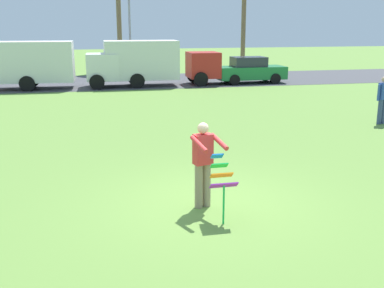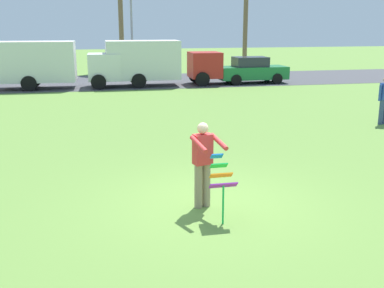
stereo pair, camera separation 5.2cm
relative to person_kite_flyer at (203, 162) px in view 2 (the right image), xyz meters
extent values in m
plane|color=olive|center=(0.21, 0.18, -0.95)|extent=(120.00, 120.00, 0.00)
cube|color=#424247|center=(0.21, 21.26, -0.95)|extent=(120.00, 8.00, 0.01)
cylinder|color=gray|center=(0.08, 0.04, -0.50)|extent=(0.16, 0.16, 0.90)
cylinder|color=gray|center=(-0.09, 0.00, -0.50)|extent=(0.16, 0.16, 0.90)
cube|color=red|center=(-0.01, 0.02, 0.25)|extent=(0.41, 0.31, 0.60)
sphere|color=beige|center=(-0.01, 0.02, 0.67)|extent=(0.22, 0.22, 0.22)
cylinder|color=red|center=(0.27, -0.16, 0.43)|extent=(0.24, 0.59, 0.24)
cylinder|color=red|center=(-0.15, -0.28, 0.43)|extent=(0.24, 0.59, 0.24)
cube|color=blue|center=(0.17, -0.38, 0.21)|extent=(0.22, 0.14, 0.12)
cube|color=green|center=(0.17, -0.55, 0.08)|extent=(0.32, 0.14, 0.12)
cube|color=orange|center=(0.17, -0.71, -0.06)|extent=(0.42, 0.14, 0.12)
cube|color=purple|center=(0.17, -0.87, -0.20)|extent=(0.51, 0.14, 0.12)
cylinder|color=green|center=(0.17, -0.87, -0.57)|extent=(0.04, 0.04, 0.75)
cube|color=silver|center=(-1.35, 18.78, 0.22)|extent=(1.86, 1.95, 1.50)
cube|color=silver|center=(-5.05, 18.89, 0.57)|extent=(4.26, 2.13, 2.20)
cylinder|color=black|center=(-1.68, 19.71, -0.53)|extent=(0.85, 0.31, 0.84)
cylinder|color=black|center=(-1.73, 17.87, -0.53)|extent=(0.85, 0.31, 0.84)
cylinder|color=black|center=(-5.38, 19.82, -0.53)|extent=(0.85, 0.31, 0.84)
cylinder|color=black|center=(-5.44, 17.98, -0.53)|extent=(0.85, 0.31, 0.84)
cube|color=#B2231E|center=(4.57, 18.85, 0.22)|extent=(1.81, 1.91, 1.50)
cube|color=silver|center=(0.87, 18.87, 0.57)|extent=(4.21, 2.02, 2.20)
cylinder|color=black|center=(4.22, 19.77, -0.53)|extent=(0.84, 0.28, 0.84)
cylinder|color=black|center=(4.21, 17.93, -0.53)|extent=(0.84, 0.28, 0.84)
cylinder|color=black|center=(0.52, 19.79, -0.53)|extent=(0.84, 0.28, 0.84)
cylinder|color=black|center=(0.51, 17.95, -0.53)|extent=(0.84, 0.28, 0.84)
cube|color=#1E7238|center=(7.58, 18.86, -0.31)|extent=(4.23, 1.78, 0.76)
cube|color=#282D38|center=(7.43, 18.86, 0.35)|extent=(2.04, 1.43, 0.60)
cylinder|color=black|center=(8.87, 19.70, -0.63)|extent=(0.64, 0.23, 0.64)
cylinder|color=black|center=(8.90, 18.08, -0.63)|extent=(0.64, 0.23, 0.64)
cylinder|color=black|center=(6.27, 19.65, -0.63)|extent=(0.64, 0.23, 0.64)
cylinder|color=black|center=(6.30, 18.03, -0.63)|extent=(0.64, 0.23, 0.64)
cylinder|color=brown|center=(0.27, 28.20, 2.73)|extent=(0.36, 0.36, 7.36)
cylinder|color=brown|center=(10.00, 27.72, 3.42)|extent=(0.36, 0.36, 8.75)
cylinder|color=#9E9EA3|center=(0.90, 26.23, 2.55)|extent=(0.16, 0.16, 7.00)
cylinder|color=#384772|center=(8.17, 6.36, -0.50)|extent=(0.16, 0.16, 0.90)
cylinder|color=#2D4CA5|center=(8.03, 6.32, 0.21)|extent=(0.09, 0.09, 0.58)
camera|label=1|loc=(-2.08, -8.48, 2.63)|focal=43.49mm
camera|label=2|loc=(-2.03, -8.49, 2.63)|focal=43.49mm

